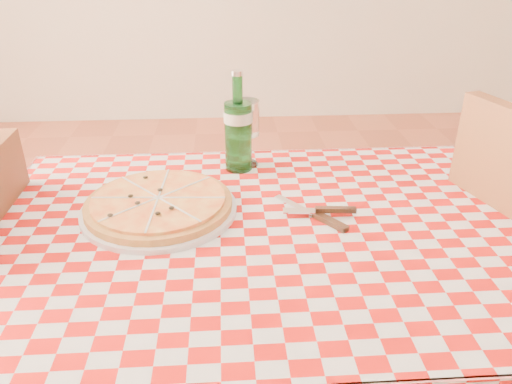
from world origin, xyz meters
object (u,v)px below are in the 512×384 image
dining_table (266,263)px  wine_glass (246,134)px  pizza_plate (159,203)px  water_bottle (238,122)px

dining_table → wine_glass: size_ratio=6.35×
dining_table → pizza_plate: (-0.25, 0.09, 0.12)m
water_bottle → wine_glass: (0.02, 0.03, -0.04)m
dining_table → wine_glass: 0.40m
water_bottle → wine_glass: bearing=49.9°
pizza_plate → water_bottle: bearing=50.1°
pizza_plate → wine_glass: (0.22, 0.26, 0.07)m
pizza_plate → water_bottle: size_ratio=1.33×
dining_table → pizza_plate: 0.29m
water_bottle → pizza_plate: bearing=-129.9°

